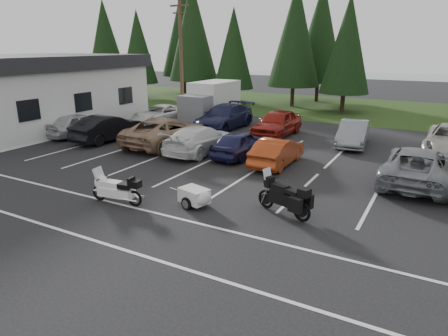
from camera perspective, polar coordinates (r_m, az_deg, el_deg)
ground at (r=16.49m, az=-0.93°, el=-2.51°), size 120.00×120.00×0.00m
grass_strip at (r=38.65m, az=17.27°, el=8.11°), size 80.00×16.00×0.01m
lake_water at (r=68.78m, az=26.24°, el=10.76°), size 70.00×50.00×0.02m
building at (r=31.27m, az=-27.17°, el=9.59°), size 10.60×15.60×4.90m
utility_pole at (r=31.05m, az=-6.15°, el=15.46°), size 1.60×0.26×9.00m
box_truck at (r=30.64m, az=-2.30°, el=9.42°), size 2.40×5.60×2.90m
stall_markings at (r=18.15m, az=2.21°, el=-0.65°), size 32.00×16.00×0.01m
conifer_0 at (r=50.71m, az=-16.63°, el=17.21°), size 4.58×4.58×10.66m
conifer_1 at (r=45.68m, az=-12.19°, el=16.55°), size 3.96×3.96×9.22m
conifer_2 at (r=43.37m, az=-4.50°, el=18.92°), size 5.10×5.10×11.89m
conifer_3 at (r=39.35m, az=1.39°, el=16.70°), size 3.87×3.87×9.02m
conifer_4 at (r=38.54m, az=10.15°, el=18.33°), size 4.80×4.80×11.17m
conifer_5 at (r=35.90m, az=17.23°, el=16.52°), size 4.14×4.14×9.63m
conifer_back_a at (r=49.09m, az=-5.79°, el=18.95°), size 5.28×5.28×12.30m
conifer_back_b at (r=42.63m, az=13.65°, el=18.31°), size 4.97×4.97×11.58m
car_near_0 at (r=27.07m, az=-19.89°, el=5.88°), size 2.12×4.47×1.48m
car_near_1 at (r=25.18m, az=-16.23°, el=5.52°), size 1.84×4.77×1.55m
car_near_2 at (r=23.25m, az=-8.30°, el=5.20°), size 2.73×5.85×1.62m
car_near_3 at (r=21.42m, az=-3.29°, el=4.10°), size 2.32×5.12×1.46m
car_near_4 at (r=20.63m, az=2.26°, el=3.50°), size 1.73×4.08×1.38m
car_near_5 at (r=19.32m, az=7.61°, el=2.35°), size 1.44×4.05×1.33m
car_near_6 at (r=18.37m, az=25.95°, el=0.30°), size 2.66×5.58×1.54m
car_far_0 at (r=29.96m, az=-9.04°, el=7.56°), size 2.72×5.08×1.36m
car_far_1 at (r=27.69m, az=-0.01°, el=7.30°), size 2.38×5.70×1.64m
car_far_2 at (r=25.70m, az=7.58°, el=6.38°), size 2.06×4.86×1.64m
car_far_3 at (r=24.12m, az=17.98°, el=4.72°), size 1.94×4.44×1.42m
touring_motorcycle at (r=14.96m, az=-15.18°, el=-2.56°), size 2.43×1.00×1.30m
cargo_trailer at (r=14.32m, az=-4.26°, el=-4.19°), size 1.66×1.19×0.69m
adventure_motorcycle at (r=13.61m, az=8.52°, el=-3.66°), size 2.61×1.59×1.50m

